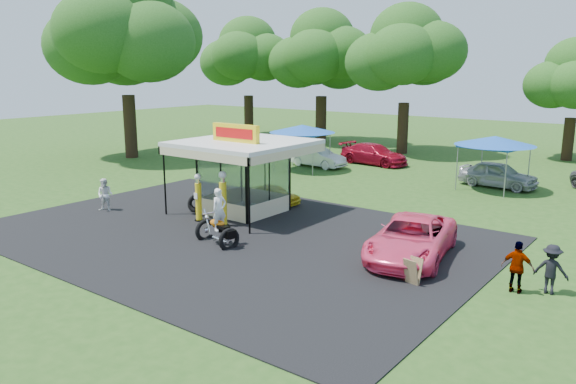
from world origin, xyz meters
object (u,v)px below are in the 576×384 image
(spectator_east_b, at_px, (518,267))
(bg_car_c, at_px, (498,175))
(gas_pump_right, at_px, (223,200))
(spectator_west, at_px, (105,195))
(motorcycle, at_px, (219,222))
(pink_sedan, at_px, (411,238))
(bg_car_b, at_px, (374,154))
(kiosk_car, at_px, (274,194))
(a_frame_sign, at_px, (413,272))
(spectator_east_a, at_px, (551,269))
(tent_west, at_px, (302,129))
(gas_station_kiosk, at_px, (244,175))
(tent_east, at_px, (495,141))
(gas_pump_left, at_px, (199,199))
(bg_car_a, at_px, (318,157))

(spectator_east_b, relative_size, bg_car_c, 0.37)
(gas_pump_right, relative_size, spectator_west, 1.53)
(motorcycle, distance_m, pink_sedan, 7.18)
(gas_pump_right, height_order, bg_car_b, gas_pump_right)
(bg_car_c, bearing_deg, pink_sedan, -168.83)
(kiosk_car, xyz_separation_m, bg_car_b, (-1.73, 13.37, 0.24))
(gas_pump_right, xyz_separation_m, bg_car_b, (-2.63, 17.91, -0.44))
(a_frame_sign, bearing_deg, spectator_east_a, 39.29)
(tent_west, bearing_deg, kiosk_car, -62.54)
(gas_station_kiosk, height_order, gas_pump_right, gas_station_kiosk)
(spectator_east_a, height_order, tent_east, tent_east)
(gas_pump_left, xyz_separation_m, tent_west, (-3.86, 13.05, 1.69))
(spectator_west, bearing_deg, gas_pump_left, -10.90)
(gas_pump_right, relative_size, kiosk_car, 0.85)
(bg_car_b, relative_size, tent_east, 1.15)
(kiosk_car, relative_size, tent_east, 0.66)
(gas_pump_right, height_order, a_frame_sign, gas_pump_right)
(spectator_east_a, bearing_deg, a_frame_sign, 25.16)
(bg_car_a, height_order, tent_west, tent_west)
(kiosk_car, height_order, spectator_east_b, spectator_east_b)
(kiosk_car, xyz_separation_m, tent_east, (7.59, 9.82, 2.24))
(gas_station_kiosk, relative_size, bg_car_a, 1.34)
(spectator_east_a, relative_size, tent_east, 0.36)
(gas_station_kiosk, xyz_separation_m, gas_pump_left, (-0.53, -2.40, -0.75))
(pink_sedan, bearing_deg, kiosk_car, 147.62)
(gas_station_kiosk, height_order, bg_car_b, gas_station_kiosk)
(motorcycle, xyz_separation_m, spectator_east_a, (11.20, 2.62, -0.13))
(a_frame_sign, relative_size, pink_sedan, 0.16)
(spectator_east_b, height_order, bg_car_c, spectator_east_b)
(gas_pump_right, height_order, kiosk_car, gas_pump_right)
(spectator_east_a, bearing_deg, gas_pump_right, 0.50)
(a_frame_sign, relative_size, spectator_east_b, 0.53)
(bg_car_c, bearing_deg, tent_west, 106.50)
(pink_sedan, bearing_deg, gas_station_kiosk, 160.70)
(gas_pump_left, height_order, spectator_east_b, gas_pump_left)
(gas_pump_left, xyz_separation_m, bg_car_c, (8.15, 15.37, -0.30))
(spectator_east_a, height_order, bg_car_b, spectator_east_a)
(pink_sedan, height_order, spectator_west, spectator_west)
(pink_sedan, height_order, tent_west, tent_west)
(pink_sedan, xyz_separation_m, bg_car_b, (-10.75, 16.81, -0.02))
(tent_west, bearing_deg, bg_car_b, 61.63)
(pink_sedan, bearing_deg, spectator_west, 178.57)
(gas_station_kiosk, distance_m, spectator_west, 6.65)
(gas_pump_left, relative_size, pink_sedan, 0.41)
(spectator_east_b, distance_m, tent_east, 15.32)
(gas_station_kiosk, xyz_separation_m, motorcycle, (2.52, -4.28, -0.89))
(gas_station_kiosk, xyz_separation_m, tent_west, (-4.39, 10.65, 0.94))
(bg_car_a, bearing_deg, bg_car_b, -33.88)
(bg_car_a, bearing_deg, gas_pump_left, -161.85)
(kiosk_car, distance_m, spectator_west, 8.05)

